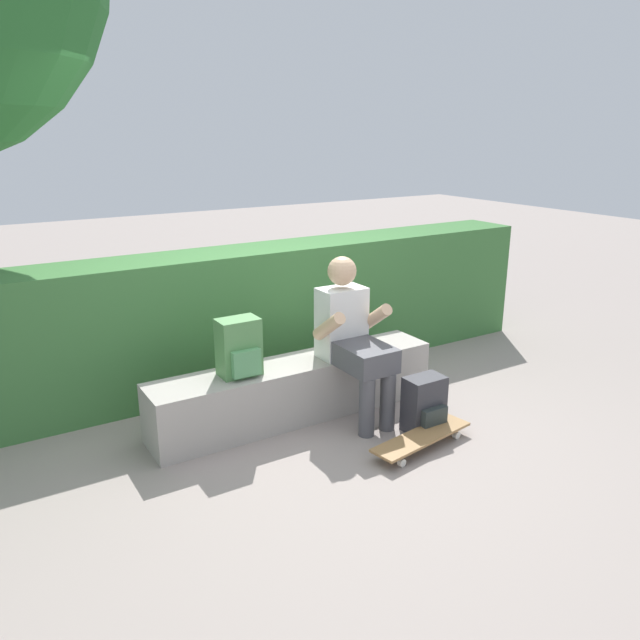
{
  "coord_description": "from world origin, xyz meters",
  "views": [
    {
      "loc": [
        -2.05,
        -3.33,
        2.05
      ],
      "look_at": [
        0.26,
        0.4,
        0.68
      ],
      "focal_mm": 34.64,
      "sensor_mm": 36.0,
      "label": 1
    }
  ],
  "objects": [
    {
      "name": "ground_plane",
      "position": [
        0.0,
        0.0,
        0.0
      ],
      "size": [
        24.0,
        24.0,
        0.0
      ],
      "primitive_type": "plane",
      "color": "gray"
    },
    {
      "name": "bench_main",
      "position": [
        0.0,
        0.32,
        0.21
      ],
      "size": [
        2.19,
        0.4,
        0.43
      ],
      "color": "#A59F96",
      "rests_on": "ground"
    },
    {
      "name": "person_skater",
      "position": [
        0.35,
        0.11,
        0.63
      ],
      "size": [
        0.49,
        0.62,
        1.18
      ],
      "color": "white",
      "rests_on": "ground"
    },
    {
      "name": "skateboard_near_person",
      "position": [
        0.47,
        -0.54,
        0.07
      ],
      "size": [
        0.82,
        0.32,
        0.09
      ],
      "color": "olive",
      "rests_on": "ground"
    },
    {
      "name": "backpack_on_bench",
      "position": [
        -0.44,
        0.31,
        0.62
      ],
      "size": [
        0.28,
        0.23,
        0.4
      ],
      "color": "#51894C",
      "rests_on": "bench_main"
    },
    {
      "name": "backpack_on_ground",
      "position": [
        0.65,
        -0.36,
        0.19
      ],
      "size": [
        0.28,
        0.23,
        0.4
      ],
      "color": "#333338",
      "rests_on": "ground"
    },
    {
      "name": "hedge_row",
      "position": [
        -0.22,
        1.2,
        0.55
      ],
      "size": [
        6.15,
        0.54,
        1.11
      ],
      "color": "#3B7038",
      "rests_on": "ground"
    }
  ]
}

